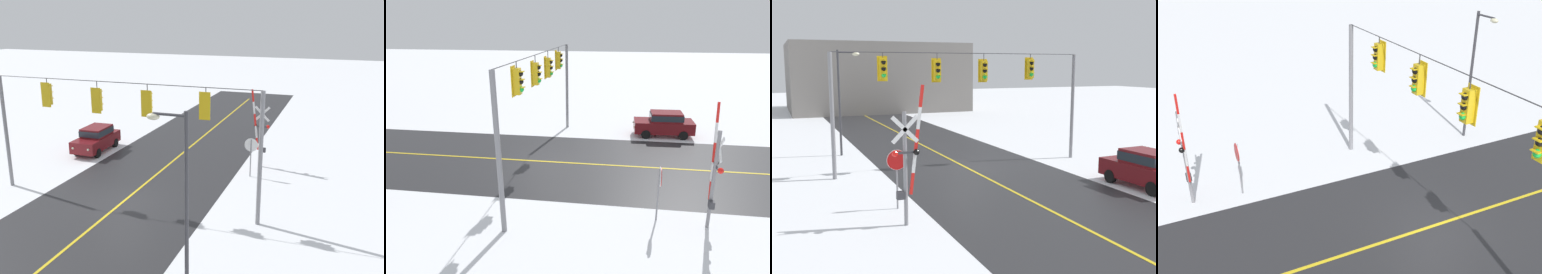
# 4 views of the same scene
# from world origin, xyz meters

# --- Properties ---
(ground_plane) EXTENTS (160.00, 160.00, 0.00)m
(ground_plane) POSITION_xyz_m (0.00, 0.00, 0.00)
(ground_plane) COLOR white
(road_asphalt) EXTENTS (9.00, 80.00, 0.01)m
(road_asphalt) POSITION_xyz_m (0.00, 6.00, 0.00)
(road_asphalt) COLOR #28282B
(road_asphalt) RESTS_ON ground
(lane_centre_line) EXTENTS (0.14, 72.00, 0.01)m
(lane_centre_line) POSITION_xyz_m (0.00, 6.00, 0.01)
(lane_centre_line) COLOR gold
(lane_centre_line) RESTS_ON ground
(signal_span) EXTENTS (14.20, 0.47, 6.22)m
(signal_span) POSITION_xyz_m (-0.13, -0.01, 4.42)
(signal_span) COLOR gray
(signal_span) RESTS_ON ground
(stop_sign) EXTENTS (0.80, 0.09, 2.35)m
(stop_sign) POSITION_xyz_m (-5.37, -5.90, 1.71)
(stop_sign) COLOR gray
(stop_sign) RESTS_ON ground
(railroad_crossing) EXTENTS (1.20, 0.31, 4.91)m
(railroad_crossing) POSITION_xyz_m (-5.51, -7.86, 2.31)
(railroad_crossing) COLOR gray
(railroad_crossing) RESTS_ON ground
(parked_car_maroon) EXTENTS (1.95, 4.26, 1.74)m
(parked_car_maroon) POSITION_xyz_m (5.91, -7.17, 0.95)
(parked_car_maroon) COLOR maroon
(parked_car_maroon) RESTS_ON ground
(streetlamp_near) EXTENTS (1.39, 0.28, 6.50)m
(streetlamp_near) POSITION_xyz_m (-5.59, 6.11, 3.92)
(streetlamp_near) COLOR #38383D
(streetlamp_near) RESTS_ON ground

